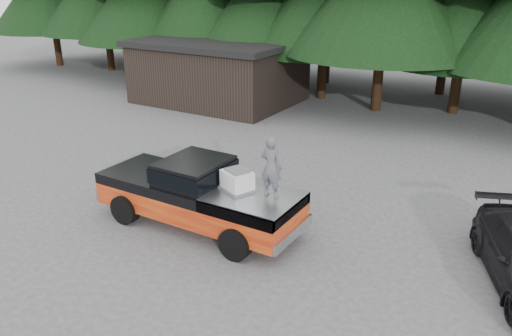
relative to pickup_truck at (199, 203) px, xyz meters
The scene contains 6 objects.
ground 1.32m from the pickup_truck, 11.00° to the left, with size 120.00×120.00×0.00m, color #47474A.
pickup_truck is the anchor object (origin of this frame).
truck_cab 0.97m from the pickup_truck, behind, with size 1.66×1.90×0.59m, color black.
air_compressor 1.55m from the pickup_truck, ahead, with size 0.74×0.61×0.51m, color silver.
man_on_bed 2.65m from the pickup_truck, ahead, with size 0.59×0.39×1.61m, color #504F56.
utility_building 14.57m from the pickup_truck, 122.83° to the left, with size 8.40×6.40×3.30m.
Camera 1 is at (6.69, -10.04, 6.61)m, focal length 35.00 mm.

